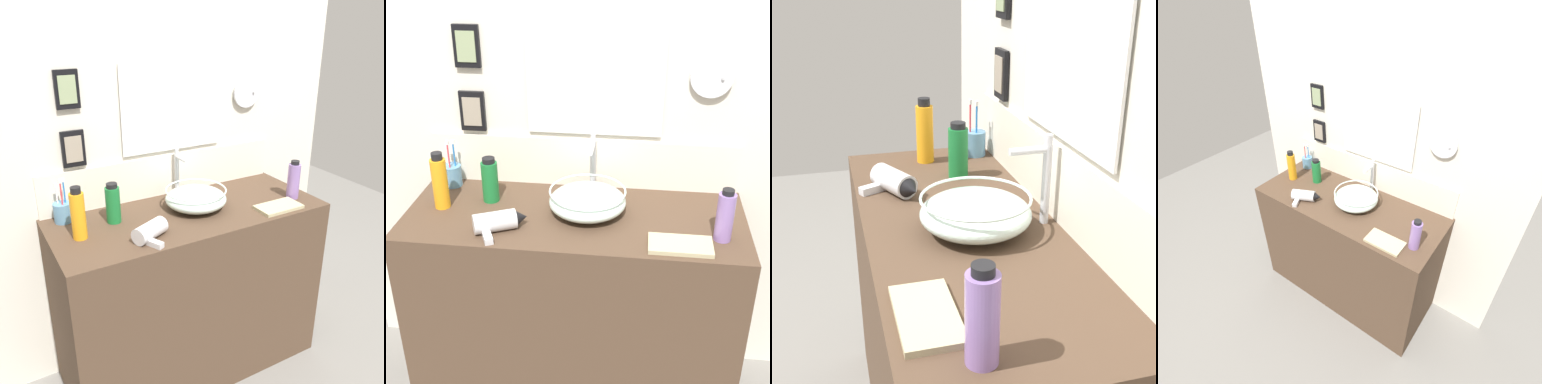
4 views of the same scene
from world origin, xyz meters
The scene contains 11 objects.
ground_plane centered at (0.00, 0.00, 0.00)m, with size 6.00×6.00×0.00m, color gray.
vanity_counter centered at (0.00, 0.00, 0.46)m, with size 1.32×0.54×0.91m, color #4C3828.
back_panel centered at (0.00, 0.30, 1.21)m, with size 2.08×0.10×2.43m.
glass_bowl_sink centered at (0.05, 0.02, 0.97)m, with size 0.30×0.30×0.10m.
faucet centered at (0.05, 0.21, 1.06)m, with size 0.02×0.12×0.25m.
hair_drier centered at (-0.26, -0.15, 0.95)m, with size 0.21×0.19×0.07m.
toothbrush_cup centered at (-0.55, 0.19, 0.96)m, with size 0.08×0.08×0.21m.
shampoo_bottle centered at (-0.53, 0.00, 1.02)m, with size 0.06×0.06×0.23m.
lotion_bottle centered at (0.55, -0.11, 1.01)m, with size 0.06×0.06×0.20m.
spray_bottle centered at (-0.35, 0.08, 1.00)m, with size 0.07×0.07×0.19m.
hand_towel centered at (0.40, -0.18, 0.92)m, with size 0.22×0.12×0.02m, color tan.
Camera 1 is at (-0.91, -1.62, 1.78)m, focal length 40.00 mm.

